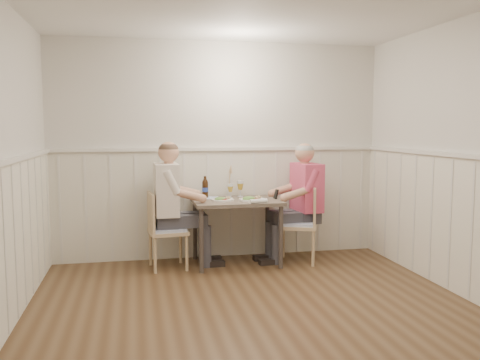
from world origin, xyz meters
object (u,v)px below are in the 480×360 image
Objects in this scene: chair_left at (163,228)px; dining_table at (236,208)px; diner_cream at (171,214)px; beer_bottle at (205,188)px; man_in_pink at (303,210)px; grass_vase at (229,182)px; chair_right at (303,221)px.

dining_table is at bearing 2.59° from chair_left.
chair_left is (-0.84, -0.04, -0.19)m from dining_table.
diner_cream is (0.09, 0.06, 0.14)m from chair_left.
chair_left is 0.70m from beer_bottle.
chair_left is at bearing -177.60° from man_in_pink.
man_in_pink is at bearing -9.68° from beer_bottle.
grass_vase is at bearing 163.73° from man_in_pink.
diner_cream reaches higher than man_in_pink.
beer_bottle reaches higher than chair_left.
chair_right is 1.54m from diner_cream.
chair_right is at bearing -1.69° from chair_left.
chair_left is 3.32× the size of beer_bottle.
dining_table is 0.86m from chair_left.
dining_table is 0.76m from diner_cream.
chair_right is 0.63× the size of man_in_pink.
chair_left is 0.17m from diner_cream.
man_in_pink is 1.57m from diner_cream.
man_in_pink is 1.19m from beer_bottle.
grass_vase reaches higher than chair_left.
diner_cream is 5.58× the size of beer_bottle.
dining_table is 0.82m from man_in_pink.
grass_vase is (0.71, 0.26, 0.32)m from diner_cream.
grass_vase is (0.29, 0.05, 0.06)m from beer_bottle.
dining_table is at bearing -1.46° from diner_cream.
chair_right is at bearing -3.93° from diner_cream.
diner_cream reaches higher than grass_vase.
diner_cream is at bearing -179.56° from man_in_pink.
chair_left is 0.60× the size of diner_cream.
man_in_pink is 5.47× the size of beer_bottle.
beer_bottle is at bearing 26.17° from diner_cream.
diner_cream is (-1.53, 0.10, 0.12)m from chair_right.
man_in_pink is 0.98× the size of diner_cream.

